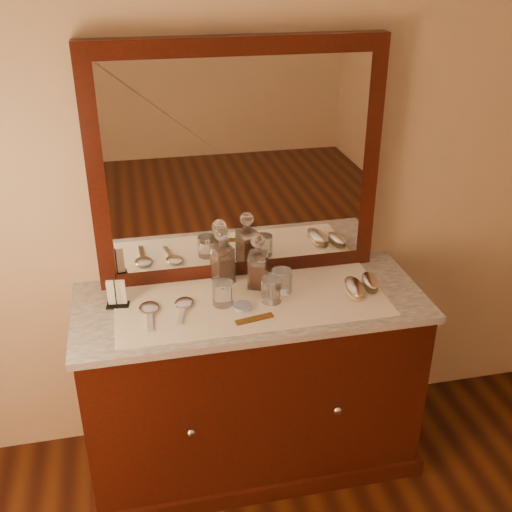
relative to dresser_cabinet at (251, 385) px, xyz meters
name	(u,v)px	position (x,y,z in m)	size (l,w,h in m)	color
dresser_cabinet	(251,385)	(0.00, 0.00, 0.00)	(1.40, 0.55, 0.82)	black
dresser_plinth	(251,447)	(0.00, 0.00, -0.37)	(1.46, 0.59, 0.08)	black
knob_left	(191,432)	(-0.30, -0.28, 0.04)	(0.04, 0.04, 0.04)	silver
knob_right	(337,410)	(0.30, -0.28, 0.04)	(0.04, 0.04, 0.04)	silver
marble_top	(251,303)	(0.00, 0.00, 0.42)	(1.44, 0.59, 0.03)	white
mirror_frame	(238,164)	(0.00, 0.25, 0.94)	(1.20, 0.08, 1.00)	black
mirror_glass	(240,167)	(0.00, 0.21, 0.94)	(1.06, 0.01, 0.86)	white
lace_runner	(252,301)	(0.00, -0.02, 0.44)	(1.10, 0.45, 0.00)	white
pin_dish	(243,306)	(-0.05, -0.06, 0.45)	(0.08, 0.08, 0.01)	white
comb	(254,319)	(-0.02, -0.16, 0.45)	(0.15, 0.03, 0.01)	brown
napkin_rack	(117,294)	(-0.53, 0.07, 0.49)	(0.10, 0.07, 0.14)	black
decanter_left	(223,261)	(-0.09, 0.17, 0.54)	(0.10, 0.10, 0.26)	#954015
decanter_right	(258,267)	(0.05, 0.09, 0.54)	(0.10, 0.10, 0.25)	#954015
brush_near	(354,289)	(0.43, -0.05, 0.47)	(0.09, 0.18, 0.05)	#9E8661
brush_far	(370,282)	(0.52, -0.01, 0.46)	(0.08, 0.15, 0.04)	#9E8661
hand_mirror_outer	(149,310)	(-0.41, -0.02, 0.45)	(0.09, 0.22, 0.02)	silver
hand_mirror_inner	(184,305)	(-0.28, -0.01, 0.45)	(0.10, 0.21, 0.02)	silver
tumblers	(259,288)	(0.03, -0.01, 0.49)	(0.34, 0.15, 0.10)	white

